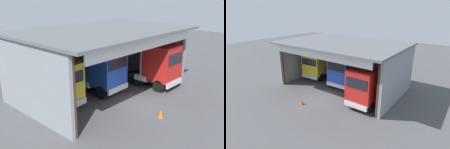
% 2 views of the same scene
% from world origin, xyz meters
% --- Properties ---
extents(ground_plane, '(80.00, 80.00, 0.00)m').
position_xyz_m(ground_plane, '(0.00, 0.00, 0.00)').
color(ground_plane, '#4C4C4F').
rests_on(ground_plane, ground).
extents(workshop_shed, '(13.37, 9.34, 5.30)m').
position_xyz_m(workshop_shed, '(0.00, 4.88, 3.64)').
color(workshop_shed, gray).
rests_on(workshop_shed, ground).
extents(truck_yellow_yard_outside, '(2.95, 5.01, 3.42)m').
position_xyz_m(truck_yellow_yard_outside, '(-4.38, 4.18, 1.82)').
color(truck_yellow_yard_outside, yellow).
rests_on(truck_yellow_yard_outside, ground).
extents(truck_blue_left_bay, '(2.81, 4.55, 3.74)m').
position_xyz_m(truck_blue_left_bay, '(0.03, 3.77, 1.97)').
color(truck_blue_left_bay, '#1E47B7').
rests_on(truck_blue_left_bay, ground).
extents(truck_red_center_left_bay, '(2.59, 4.50, 3.77)m').
position_xyz_m(truck_red_center_left_bay, '(4.26, 1.21, 1.99)').
color(truck_red_center_left_bay, red).
rests_on(truck_red_center_left_bay, ground).
extents(oil_drum, '(0.58, 0.58, 0.87)m').
position_xyz_m(oil_drum, '(-2.57, 7.61, 0.43)').
color(oil_drum, '#B21E19').
rests_on(oil_drum, ground).
extents(tool_cart, '(0.90, 0.60, 1.00)m').
position_xyz_m(tool_cart, '(-2.33, 6.97, 0.50)').
color(tool_cart, black).
rests_on(tool_cart, ground).
extents(traffic_cone, '(0.36, 0.36, 0.56)m').
position_xyz_m(traffic_cone, '(-0.68, -2.09, 0.28)').
color(traffic_cone, orange).
rests_on(traffic_cone, ground).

